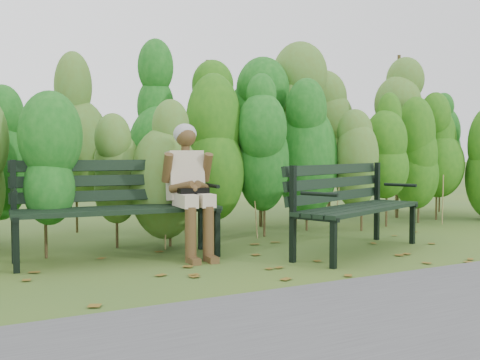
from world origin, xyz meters
name	(u,v)px	position (x,y,z in m)	size (l,w,h in m)	color
ground	(258,263)	(0.00, 0.00, 0.00)	(80.00, 80.00, 0.00)	#3D5C28
footpath	(450,331)	(0.00, -2.20, 0.01)	(60.00, 2.50, 0.01)	#474749
hedge_band	(181,132)	(0.00, 1.86, 1.26)	(11.04, 1.67, 2.42)	#47381E
leaf_litter	(254,270)	(-0.18, -0.24, 0.00)	(5.80, 2.14, 0.01)	brown
bench_left	(116,200)	(-1.07, 0.87, 0.56)	(1.94, 0.76, 0.95)	black
bench_right	(350,200)	(1.15, 0.10, 0.53)	(1.88, 1.22, 0.90)	black
seated_woman	(189,180)	(-0.41, 0.62, 0.74)	(0.51, 0.74, 1.30)	beige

